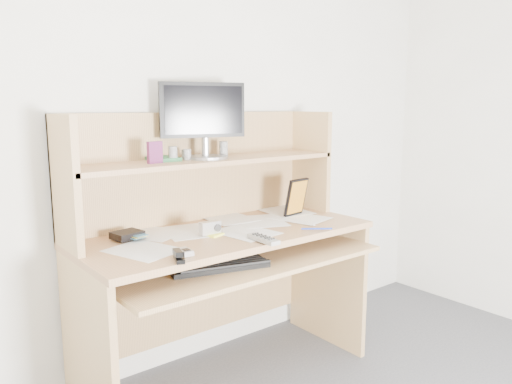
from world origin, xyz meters
TOP-DOWN VIEW (x-y plane):
  - back_wall at (0.00, 1.80)m, footprint 3.60×0.04m
  - desk at (0.00, 1.56)m, footprint 1.40×0.70m
  - paper_clutter at (0.00, 1.48)m, footprint 1.32×0.54m
  - keyboard at (-0.17, 1.30)m, footprint 0.44×0.26m
  - tv_remote at (0.01, 1.22)m, footprint 0.06×0.18m
  - flip_phone at (-0.35, 1.27)m, footprint 0.05×0.08m
  - stapler at (-0.41, 1.22)m, footprint 0.07×0.12m
  - wallet at (-0.43, 1.63)m, footprint 0.14×0.12m
  - sticky_note_pad at (-0.10, 1.45)m, footprint 0.09×0.09m
  - digital_camera at (-0.11, 1.46)m, footprint 0.10×0.04m
  - game_case at (0.47, 1.51)m, footprint 0.14×0.04m
  - blue_pen at (0.33, 1.22)m, footprint 0.12×0.09m
  - card_box at (-0.30, 1.60)m, footprint 0.07×0.03m
  - shelf_book at (-0.22, 1.68)m, footprint 0.12×0.17m
  - chip_stack_a at (-0.12, 1.63)m, footprint 0.05×0.05m
  - chip_stack_b at (-0.19, 1.63)m, footprint 0.04×0.04m
  - chip_stack_c at (-0.10, 1.68)m, footprint 0.05×0.05m
  - chip_stack_d at (0.12, 1.67)m, footprint 0.05×0.05m
  - monitor at (-0.01, 1.65)m, footprint 0.41×0.21m

SIDE VIEW (x-z plane):
  - keyboard at x=-0.17m, z-range 0.65..0.68m
  - desk at x=0.00m, z-range 0.04..1.34m
  - paper_clutter at x=0.00m, z-range 0.75..0.76m
  - sticky_note_pad at x=-0.10m, z-range 0.75..0.76m
  - blue_pen at x=0.33m, z-range 0.76..0.76m
  - tv_remote at x=0.01m, z-range 0.76..0.77m
  - flip_phone at x=-0.35m, z-range 0.76..0.78m
  - wallet at x=-0.43m, z-range 0.76..0.79m
  - stapler at x=-0.41m, z-range 0.76..0.79m
  - digital_camera at x=-0.11m, z-range 0.76..0.82m
  - game_case at x=0.47m, z-range 0.76..0.96m
  - shelf_book at x=-0.22m, z-range 1.08..1.10m
  - chip_stack_c at x=-0.10m, z-range 1.08..1.13m
  - chip_stack_a at x=-0.12m, z-range 1.08..1.13m
  - chip_stack_b at x=-0.19m, z-range 1.08..1.15m
  - chip_stack_d at x=0.12m, z-range 1.08..1.16m
  - card_box at x=-0.30m, z-range 1.08..1.18m
  - back_wall at x=0.00m, z-range 0.00..2.50m
  - monitor at x=-0.01m, z-range 1.09..1.45m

